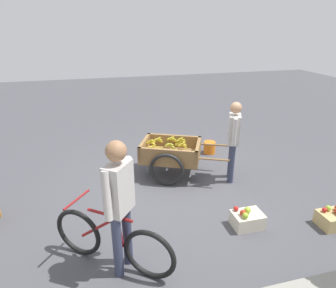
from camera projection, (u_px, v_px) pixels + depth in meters
ground_plane at (166, 185)px, 5.46m from camera, size 24.00×24.00×0.00m
fruit_cart at (171, 154)px, 5.68m from camera, size 1.82×1.38×0.74m
vendor_person at (234, 135)px, 5.32m from camera, size 0.32×0.51×1.52m
bicycle at (112, 241)px, 3.53m from camera, size 1.36×1.05×0.85m
cyclist_person at (119, 197)px, 3.23m from camera, size 0.37×0.53×1.68m
plastic_bucket at (209, 147)px, 6.75m from camera, size 0.27×0.27×0.27m
apple_crate at (334, 218)px, 4.32m from camera, size 0.44×0.32×0.31m
mixed_fruit_crate at (247, 219)px, 4.31m from camera, size 0.44×0.32×0.32m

